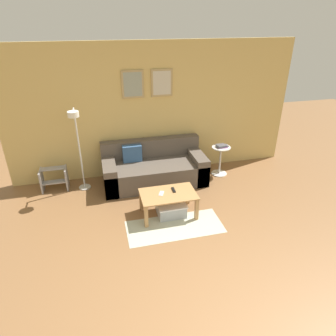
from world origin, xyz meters
The scene contains 12 objects.
ground_plane centered at (0.00, 0.00, 0.00)m, with size 16.00×16.00×0.00m, color brown.
wall_back centered at (0.00, 3.78, 1.28)m, with size 5.60×0.09×2.55m.
area_rug centered at (-0.11, 1.82, 0.00)m, with size 1.48×0.64×0.01m, color #B2B79E.
couch centered at (-0.13, 3.31, 0.28)m, with size 1.94×0.89×0.77m.
coffee_table centered at (-0.13, 2.17, 0.32)m, with size 0.89×0.55×0.40m.
storage_bin centered at (-0.08, 2.17, 0.11)m, with size 0.47×0.42×0.22m.
floor_lamp centered at (-1.46, 3.23, 1.07)m, with size 0.22×0.46×1.56m.
side_table centered at (1.24, 3.29, 0.36)m, with size 0.37×0.37×0.60m.
book_stack centered at (1.24, 3.27, 0.62)m, with size 0.25×0.17×0.05m.
remote_control centered at (-0.02, 2.24, 0.41)m, with size 0.04×0.15×0.02m, color black.
cell_phone centered at (-0.23, 2.19, 0.41)m, with size 0.07×0.14×0.01m, color silver.
step_stool centered at (-1.99, 3.48, 0.22)m, with size 0.47×0.32×0.41m.
Camera 1 is at (-1.10, -1.76, 2.93)m, focal length 32.00 mm.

